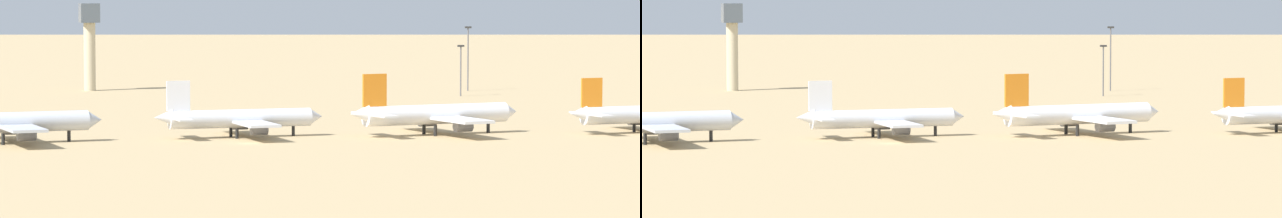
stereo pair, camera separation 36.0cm
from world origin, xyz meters
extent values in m
plane|color=tan|center=(0.00, 0.00, 0.00)|extent=(4000.00, 4000.00, 0.00)
cylinder|color=silver|center=(-43.52, 11.68, 4.00)|extent=(30.72, 6.85, 3.81)
cone|color=silver|center=(-27.02, 13.34, 4.00)|extent=(3.21, 3.89, 3.62)
cube|color=silver|center=(-42.57, 11.77, 3.43)|extent=(9.51, 30.99, 0.53)
cylinder|color=slate|center=(-42.34, 18.98, 2.10)|extent=(3.62, 2.43, 2.10)
cylinder|color=slate|center=(-40.90, 4.76, 2.10)|extent=(3.62, 2.43, 2.10)
cylinder|color=black|center=(-31.99, 12.84, 1.05)|extent=(0.67, 0.67, 2.10)
cylinder|color=black|center=(-44.71, 9.26, 1.05)|extent=(0.67, 0.67, 2.10)
cylinder|color=silver|center=(1.39, 13.02, 3.72)|extent=(28.52, 5.17, 3.55)
cone|color=silver|center=(16.79, 13.91, 3.72)|extent=(2.85, 3.52, 3.37)
cone|color=silver|center=(-14.01, 12.14, 4.26)|extent=(3.71, 3.21, 3.01)
cube|color=white|center=(-11.00, 12.31, 8.38)|extent=(4.63, 0.71, 5.76)
cube|color=silver|center=(-11.21, 15.85, 4.08)|extent=(3.18, 6.18, 0.32)
cube|color=silver|center=(-10.80, 8.77, 4.08)|extent=(3.18, 6.18, 0.32)
cube|color=silver|center=(2.27, 13.07, 3.19)|extent=(7.65, 28.67, 0.50)
cylinder|color=slate|center=(2.77, 19.76, 1.95)|extent=(3.30, 2.13, 1.95)
cylinder|color=slate|center=(3.54, 6.49, 1.95)|extent=(3.30, 2.13, 1.95)
cylinder|color=black|center=(12.15, 13.64, 0.98)|extent=(0.62, 0.62, 1.95)
cylinder|color=black|center=(-0.06, 15.07, 0.98)|extent=(0.62, 0.62, 1.95)
cylinder|color=black|center=(0.18, 10.82, 0.98)|extent=(0.62, 0.62, 1.95)
cylinder|color=white|center=(39.97, 8.56, 4.10)|extent=(31.41, 9.14, 3.90)
cone|color=white|center=(56.69, 11.44, 4.10)|extent=(3.51, 4.15, 3.71)
cone|color=white|center=(23.26, 5.67, 4.68)|extent=(4.41, 3.93, 3.32)
cube|color=orange|center=(26.52, 6.24, 9.21)|extent=(5.08, 1.34, 6.34)
cube|color=white|center=(25.86, 10.08, 4.49)|extent=(4.20, 7.06, 0.35)
cube|color=white|center=(27.19, 2.39, 4.49)|extent=(4.20, 7.06, 0.35)
cube|color=white|center=(40.94, 8.72, 3.51)|extent=(11.83, 31.87, 0.55)
cylinder|color=slate|center=(40.65, 16.09, 2.15)|extent=(3.82, 2.71, 2.15)
cylinder|color=slate|center=(43.14, 1.68, 2.15)|extent=(3.82, 2.71, 2.15)
cylinder|color=black|center=(51.66, 10.57, 1.07)|extent=(0.68, 0.68, 2.15)
cylinder|color=black|center=(38.14, 10.61, 1.07)|extent=(0.68, 0.68, 2.15)
cylinder|color=black|center=(38.93, 6.00, 1.07)|extent=(0.68, 0.68, 2.15)
cone|color=silver|center=(66.78, 0.67, 4.25)|extent=(3.85, 3.38, 3.01)
cube|color=orange|center=(69.77, 1.00, 8.37)|extent=(4.62, 0.95, 5.75)
cube|color=silver|center=(69.39, 4.52, 4.07)|extent=(3.48, 6.30, 0.32)
cube|color=silver|center=(70.16, -2.52, 4.07)|extent=(3.48, 6.30, 0.32)
cylinder|color=slate|center=(83.12, 9.16, 1.95)|extent=(3.38, 2.29, 1.95)
cylinder|color=black|center=(80.54, 4.33, 0.97)|extent=(0.62, 0.62, 1.95)
cylinder|color=#C6B793|center=(-4.76, 168.96, 9.31)|extent=(3.20, 3.20, 18.63)
cube|color=#4C5660|center=(-4.76, 168.96, 21.25)|extent=(5.20, 5.20, 5.25)
cylinder|color=#59595E|center=(94.53, 140.55, 8.56)|extent=(0.36, 0.36, 17.11)
cube|color=#333333|center=(94.53, 140.55, 17.36)|extent=(1.80, 0.50, 0.50)
cylinder|color=#59595E|center=(84.98, 119.72, 6.45)|extent=(0.36, 0.36, 12.89)
cube|color=#333333|center=(84.98, 119.72, 13.14)|extent=(1.80, 0.50, 0.50)
camera|label=1|loc=(-80.33, -340.48, 31.35)|focal=105.31mm
camera|label=2|loc=(-79.99, -340.57, 31.35)|focal=105.31mm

